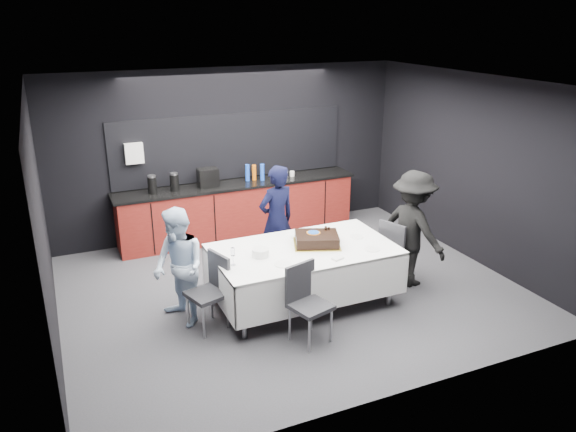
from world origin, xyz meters
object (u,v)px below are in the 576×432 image
at_px(party_table, 304,258).
at_px(person_center, 277,220).
at_px(chair_left, 212,286).
at_px(person_right, 413,229).
at_px(cake_assembly, 317,239).
at_px(person_left, 179,268).
at_px(champagne_flute, 233,253).
at_px(chair_right, 396,247).
at_px(plate_stack, 261,252).
at_px(chair_near, 306,297).

distance_m(party_table, person_center, 1.02).
distance_m(chair_left, person_right, 2.88).
xyz_separation_m(party_table, cake_assembly, (0.20, 0.04, 0.21)).
bearing_deg(chair_left, person_left, 143.96).
distance_m(party_table, chair_left, 1.26).
xyz_separation_m(champagne_flute, chair_right, (2.42, 0.15, -0.40)).
height_order(party_table, plate_stack, plate_stack).
xyz_separation_m(chair_left, person_center, (1.29, 1.09, 0.28)).
xyz_separation_m(party_table, person_center, (0.04, 1.00, 0.17)).
bearing_deg(plate_stack, party_table, 1.52).
bearing_deg(person_left, cake_assembly, 69.31).
bearing_deg(plate_stack, chair_right, 1.09).
bearing_deg(party_table, chair_left, -176.23).
distance_m(cake_assembly, person_right, 1.42).
height_order(champagne_flute, person_center, person_center).
bearing_deg(party_table, chair_right, 0.91).
relative_size(plate_stack, chair_right, 0.23).
bearing_deg(champagne_flute, party_table, 7.28).
xyz_separation_m(cake_assembly, person_center, (-0.16, 0.97, -0.04)).
bearing_deg(cake_assembly, champagne_flute, -172.14).
bearing_deg(party_table, chair_near, -113.34).
bearing_deg(person_left, chair_right, 70.59).
distance_m(party_table, person_right, 1.63).
relative_size(champagne_flute, person_right, 0.14).
height_order(plate_stack, person_center, person_center).
bearing_deg(person_left, chair_near, 35.68).
bearing_deg(party_table, person_right, -2.60).
xyz_separation_m(plate_stack, chair_right, (2.03, 0.04, -0.30)).
xyz_separation_m(chair_left, chair_right, (2.68, 0.11, 0.00)).
relative_size(chair_left, person_right, 0.57).
distance_m(champagne_flute, person_center, 1.54).
bearing_deg(champagne_flute, chair_left, 170.34).
xyz_separation_m(champagne_flute, chair_left, (-0.26, 0.04, -0.40)).
distance_m(cake_assembly, champagne_flute, 1.21).
relative_size(cake_assembly, chair_near, 0.78).
relative_size(party_table, chair_right, 2.51).
height_order(party_table, chair_near, chair_near).
xyz_separation_m(party_table, plate_stack, (-0.60, -0.02, 0.19)).
relative_size(champagne_flute, person_left, 0.15).
relative_size(party_table, person_center, 1.43).
bearing_deg(party_table, person_left, 174.25).
bearing_deg(person_right, party_table, 73.99).
height_order(person_left, person_right, person_right).
bearing_deg(chair_left, person_right, 0.17).
xyz_separation_m(party_table, chair_left, (-1.25, -0.08, -0.11)).
bearing_deg(person_right, champagne_flute, 77.75).
xyz_separation_m(chair_near, person_center, (0.39, 1.80, 0.28)).
bearing_deg(chair_near, person_center, 77.89).
bearing_deg(person_center, cake_assembly, 86.02).
bearing_deg(person_center, champagne_flute, 34.14).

